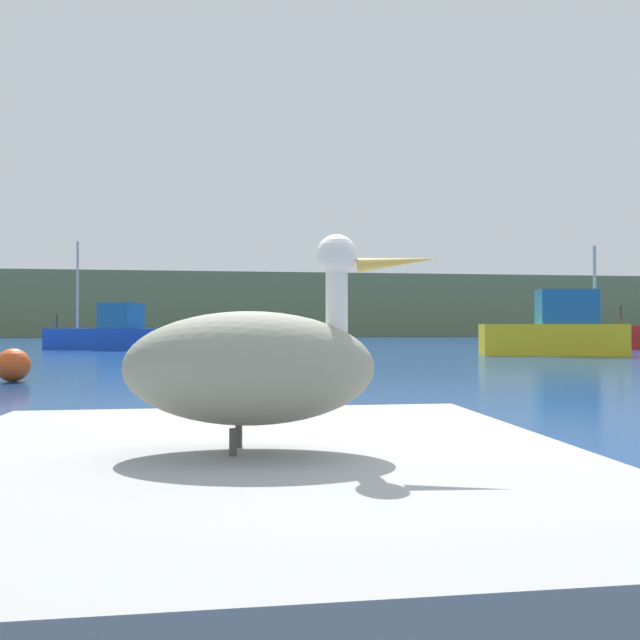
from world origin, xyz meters
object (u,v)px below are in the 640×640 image
at_px(pelican, 252,365).
at_px(fishing_boat_blue, 114,334).
at_px(mooring_buoy, 13,365).
at_px(fishing_boat_yellow, 556,331).

bearing_deg(pelican, fishing_boat_blue, 108.56).
xyz_separation_m(pelican, fishing_boat_blue, (-5.74, 29.82, -0.16)).
distance_m(pelican, mooring_buoy, 11.69).
relative_size(fishing_boat_yellow, fishing_boat_blue, 0.82).
distance_m(pelican, fishing_boat_blue, 30.37).
distance_m(fishing_boat_blue, mooring_buoy, 19.04).
xyz_separation_m(fishing_boat_blue, mooring_buoy, (1.38, -18.99, -0.43)).
bearing_deg(fishing_boat_blue, pelican, 122.87).
xyz_separation_m(fishing_boat_yellow, mooring_buoy, (-16.63, -9.79, -0.61)).
distance_m(fishing_boat_yellow, mooring_buoy, 19.31).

